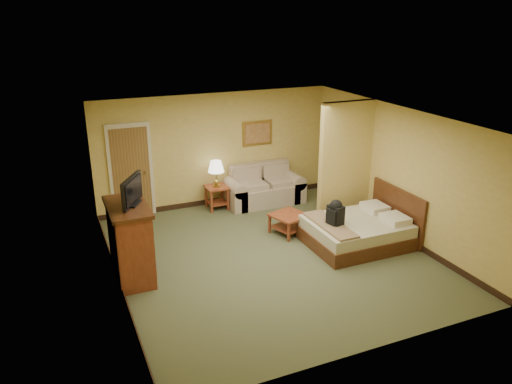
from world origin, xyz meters
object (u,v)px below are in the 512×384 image
loveseat (264,191)px  bed (359,231)px  coffee_table (289,220)px  dresser (130,242)px

loveseat → bed: (0.80, -2.76, -0.02)m
bed → coffee_table: bearing=136.9°
coffee_table → bed: size_ratio=0.43×
coffee_table → bed: (1.04, -0.97, -0.02)m
dresser → bed: dresser is taller
bed → dresser: bearing=174.2°
loveseat → dresser: dresser is taller
dresser → bed: (4.30, -0.43, -0.39)m
dresser → bed: bearing=-5.8°
loveseat → coffee_table: 1.81m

